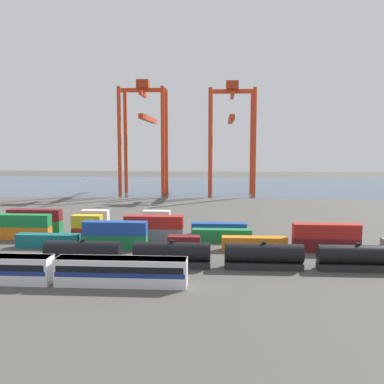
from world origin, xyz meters
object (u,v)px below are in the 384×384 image
gantry_crane_west (145,127)px  gantry_crane_central (232,127)px  shipping_container_16 (222,235)px  shipping_container_23 (219,229)px  freight_tank_row (218,255)px  passenger_train (54,269)px  shipping_container_4 (254,244)px

gantry_crane_west → gantry_crane_central: (35.41, -0.19, -0.41)m
shipping_container_16 → shipping_container_23: same height
freight_tank_row → gantry_crane_west: gantry_crane_west is taller
passenger_train → shipping_container_16: 36.73m
passenger_train → shipping_container_4: bearing=35.2°
shipping_container_4 → gantry_crane_central: (-1.66, 93.75, 25.74)m
shipping_container_4 → gantry_crane_west: gantry_crane_west is taller
passenger_train → gantry_crane_west: (-7.31, 114.96, 25.30)m
shipping_container_4 → shipping_container_23: same height
shipping_container_16 → shipping_container_23: (-0.56, 6.95, 0.00)m
shipping_container_23 → gantry_crane_central: 84.04m
gantry_crane_west → shipping_container_16: bearing=-70.3°
passenger_train → shipping_container_23: bearing=56.4°
passenger_train → shipping_container_23: (23.24, 34.92, -0.84)m
shipping_container_16 → shipping_container_23: 6.97m
freight_tank_row → shipping_container_4: freight_tank_row is taller
passenger_train → shipping_container_4: size_ratio=3.11×
freight_tank_row → shipping_container_23: 25.54m
shipping_container_16 → gantry_crane_central: size_ratio=0.27×
passenger_train → shipping_container_16: bearing=49.6°
passenger_train → freight_tank_row: size_ratio=0.67×
shipping_container_16 → gantry_crane_central: (4.31, 86.80, 25.74)m
freight_tank_row → gantry_crane_central: (5.14, 105.38, 24.97)m
shipping_container_23 → shipping_container_16: bearing=-85.4°
shipping_container_16 → gantry_crane_west: 96.02m
shipping_container_16 → shipping_container_4: bearing=-49.3°
shipping_container_23 → freight_tank_row: bearing=-90.6°
shipping_container_23 → gantry_crane_central: gantry_crane_central is taller
shipping_container_23 → gantry_crane_west: size_ratio=0.26×
gantry_crane_central → passenger_train: bearing=-103.8°
gantry_crane_central → shipping_container_16: bearing=-92.8°
passenger_train → gantry_crane_central: size_ratio=0.84×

